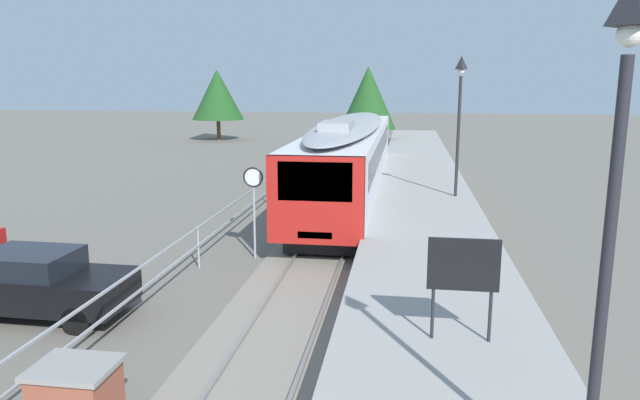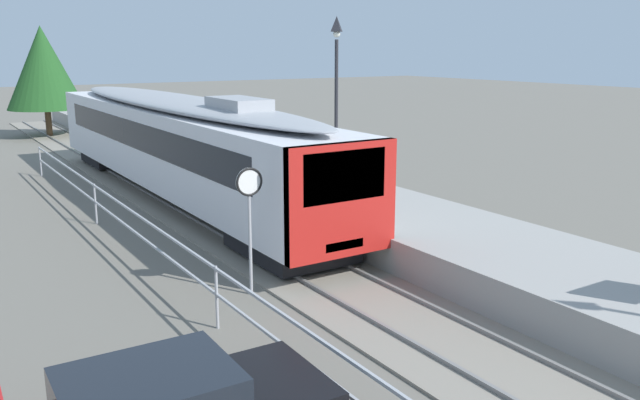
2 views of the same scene
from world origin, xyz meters
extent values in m
plane|color=#6B665B|center=(-3.00, 22.00, 0.00)|extent=(160.00, 160.00, 0.00)
cube|color=gray|center=(0.00, 22.00, 0.03)|extent=(3.20, 60.00, 0.06)
cube|color=slate|center=(-0.72, 22.00, 0.10)|extent=(0.08, 60.00, 0.08)
cube|color=slate|center=(0.72, 22.00, 0.10)|extent=(0.08, 60.00, 0.08)
cube|color=silver|center=(0.00, 22.93, 1.96)|extent=(2.80, 20.77, 2.55)
cube|color=red|center=(0.00, 12.64, 1.96)|extent=(2.80, 0.24, 2.55)
cube|color=black|center=(0.00, 12.56, 2.53)|extent=(2.13, 0.08, 1.12)
cube|color=black|center=(0.00, 22.93, 2.37)|extent=(2.82, 17.45, 0.92)
ellipsoid|color=#9EA0A5|center=(0.00, 22.93, 3.42)|extent=(2.69, 19.94, 0.44)
cube|color=#9EA0A5|center=(0.00, 17.73, 3.70)|extent=(1.10, 2.20, 0.36)
cube|color=#EAE5C6|center=(0.00, 12.57, 0.97)|extent=(1.00, 0.10, 0.20)
cube|color=black|center=(0.00, 14.94, 0.42)|extent=(2.24, 3.20, 0.55)
cube|color=black|center=(0.00, 30.91, 0.42)|extent=(2.24, 3.20, 0.55)
cube|color=#999691|center=(3.25, 22.00, 0.45)|extent=(3.90, 60.00, 0.90)
cylinder|color=#232328|center=(4.48, 19.54, 3.20)|extent=(0.12, 0.12, 4.60)
pyramid|color=#232328|center=(4.48, 19.54, 6.00)|extent=(0.34, 0.34, 0.50)
sphere|color=silver|center=(4.48, 19.54, 5.68)|extent=(0.24, 0.24, 0.24)
cylinder|color=#9EA0A5|center=(-1.96, 13.24, 1.10)|extent=(0.07, 0.07, 2.20)
cylinder|color=white|center=(-1.96, 13.22, 2.50)|extent=(0.60, 0.03, 0.60)
torus|color=black|center=(-1.96, 13.20, 2.50)|extent=(0.61, 0.05, 0.61)
cube|color=#9EA0A5|center=(-3.30, 12.00, 1.20)|extent=(0.05, 36.00, 0.05)
cube|color=#9EA0A5|center=(-3.30, 12.00, 0.69)|extent=(0.05, 36.00, 0.05)
cylinder|color=#9EA0A5|center=(-3.30, 12.00, 0.62)|extent=(0.06, 0.06, 1.25)
cylinder|color=#9EA0A5|center=(-3.30, 21.00, 0.62)|extent=(0.06, 0.06, 1.25)
cylinder|color=#9EA0A5|center=(-3.30, 30.00, 0.62)|extent=(0.06, 0.06, 1.25)
cube|color=black|center=(-5.85, 8.13, 1.28)|extent=(2.03, 1.58, 0.50)
cylinder|color=brown|center=(-0.54, 43.12, 0.84)|extent=(0.36, 0.36, 1.68)
cone|color=#1E4C1E|center=(-0.54, 43.12, 4.11)|extent=(4.45, 4.45, 4.86)
camera|label=1|loc=(2.50, -3.36, 5.24)|focal=32.63mm
camera|label=2|loc=(-7.86, 1.24, 5.21)|focal=36.51mm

